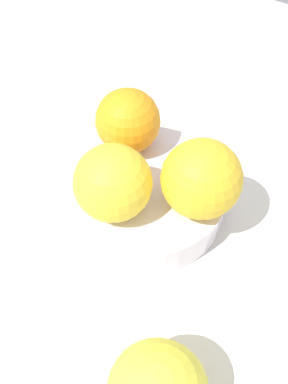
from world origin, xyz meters
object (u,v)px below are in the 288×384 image
at_px(fruit_bowl, 144,195).
at_px(orange_in_bowl_0, 113,183).
at_px(orange_in_bowl_2, 201,179).
at_px(orange_in_bowl_1, 128,121).

xyz_separation_m(fruit_bowl, orange_in_bowl_0, (0.04, -0.01, 0.06)).
relative_size(fruit_bowl, orange_in_bowl_0, 2.36).
xyz_separation_m(fruit_bowl, orange_in_bowl_2, (-0.01, 0.06, 0.06)).
height_order(orange_in_bowl_0, orange_in_bowl_2, orange_in_bowl_2).
height_order(fruit_bowl, orange_in_bowl_1, orange_in_bowl_1).
bearing_deg(orange_in_bowl_1, fruit_bowl, 51.00).
distance_m(fruit_bowl, orange_in_bowl_2, 0.09).
height_order(fruit_bowl, orange_in_bowl_0, orange_in_bowl_0).
distance_m(fruit_bowl, orange_in_bowl_0, 0.08).
bearing_deg(orange_in_bowl_2, orange_in_bowl_0, -53.47).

